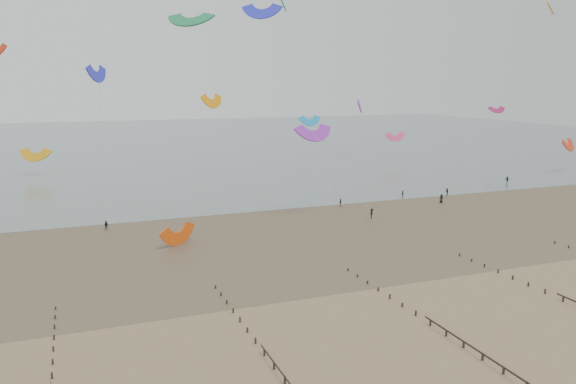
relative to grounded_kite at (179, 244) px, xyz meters
name	(u,v)px	position (x,y,z in m)	size (l,w,h in m)	color
ground	(365,308)	(14.68, -32.74, 0.00)	(500.00, 500.00, 0.00)	brown
sea_and_shore	(241,235)	(10.61, 1.66, 0.01)	(500.00, 665.00, 0.03)	#475654
groynes	(522,381)	(18.68, -51.79, 0.47)	(72.16, 50.16, 1.00)	black
kitesurfers	(364,201)	(40.56, 14.80, 0.86)	(145.63, 22.33, 1.88)	black
grounded_kite	(179,244)	(0.00, 0.00, 0.00)	(6.09, 3.19, 4.64)	#EC500E
kites_airborne	(128,100)	(-0.78, 58.84, 20.72)	(262.29, 121.10, 41.85)	#197C47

